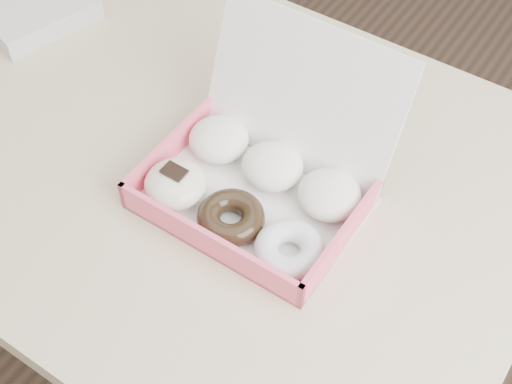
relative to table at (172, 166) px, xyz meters
The scene contains 4 objects.
ground 0.67m from the table, ahead, with size 4.00×4.00×0.00m, color black.
table is the anchor object (origin of this frame).
donut_box 0.22m from the table, ahead, with size 0.31×0.29×0.22m.
newspapers 0.44m from the table, 165.56° to the left, with size 0.24×0.19×0.04m, color silver.
Camera 1 is at (0.55, -0.57, 1.57)m, focal length 50.00 mm.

